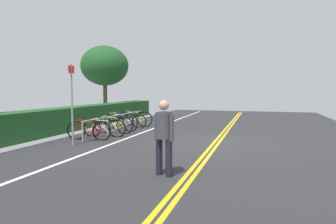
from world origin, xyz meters
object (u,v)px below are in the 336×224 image
bike_rack (117,119)px  tree_mid (105,66)px  bicycle_1 (105,128)px  pedestrian (164,133)px  bicycle_2 (113,125)px  bicycle_4 (128,121)px  sign_post_near (72,97)px  bicycle_0 (89,130)px  bicycle_5 (135,119)px  bicycle_3 (121,122)px

bike_rack → tree_mid: size_ratio=1.13×
bicycle_1 → pedestrian: size_ratio=1.07×
bicycle_2 → bicycle_4: (1.69, 0.12, -0.03)m
bicycle_2 → sign_post_near: (-2.68, 0.06, 1.19)m
bicycle_0 → bicycle_5: size_ratio=0.97×
bicycle_4 → tree_mid: bearing=38.5°
bicycle_4 → bicycle_1: bearing=-175.5°
bicycle_5 → tree_mid: size_ratio=0.38×
bike_rack → bicycle_5: 2.01m
pedestrian → bicycle_4: bearing=29.9°
bicycle_4 → pedestrian: (-6.76, -3.89, 0.57)m
bike_rack → sign_post_near: 3.23m
bicycle_3 → bicycle_4: bearing=1.0°
pedestrian → tree_mid: bearing=33.7°
bicycle_4 → tree_mid: (4.76, 3.79, 2.97)m
bike_rack → bicycle_4: bearing=3.8°
bicycle_3 → tree_mid: bearing=34.2°
bicycle_1 → bicycle_2: bicycle_2 is taller
bicycle_4 → sign_post_near: (-4.37, -0.05, 1.22)m
bicycle_4 → bicycle_2: bearing=-176.0°
pedestrian → bicycle_2: bearing=36.6°
bike_rack → bicycle_5: bicycle_5 is taller
bike_rack → bicycle_3: bearing=8.6°
bike_rack → tree_mid: bearing=32.6°
bicycle_4 → pedestrian: size_ratio=1.08×
bicycle_3 → bicycle_5: bicycle_3 is taller
sign_post_near → bicycle_5: bearing=0.1°
bicycle_2 → bicycle_3: bicycle_3 is taller
bicycle_3 → pedestrian: bearing=-146.9°
bicycle_0 → pedestrian: size_ratio=1.08×
bicycle_0 → bicycle_3: 2.55m
bicycle_0 → sign_post_near: 1.56m
bicycle_1 → bicycle_0: bearing=167.4°
bicycle_5 → tree_mid: tree_mid is taller
bicycle_3 → tree_mid: tree_mid is taller
bike_rack → bicycle_2: 0.45m
bicycle_3 → pedestrian: pedestrian is taller
bicycle_3 → bicycle_0: bearing=-179.8°
bicycle_2 → pedestrian: bearing=-143.4°
bicycle_0 → pedestrian: (-3.39, -3.86, 0.55)m
bicycle_1 → bicycle_4: bearing=4.5°
sign_post_near → tree_mid: bearing=22.8°
bicycle_0 → bicycle_1: size_ratio=1.01×
bike_rack → tree_mid: 7.70m
bicycle_3 → bicycle_4: bicycle_3 is taller
bike_rack → pedestrian: pedestrian is taller
bicycle_2 → bicycle_0: bearing=176.7°
bicycle_0 → bicycle_2: (1.68, -0.10, 0.01)m
bicycle_5 → sign_post_near: sign_post_near is taller
bicycle_5 → sign_post_near: bearing=-179.9°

